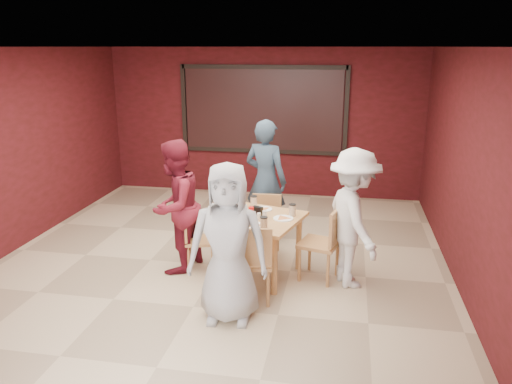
% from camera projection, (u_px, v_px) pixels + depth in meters
% --- Properties ---
extents(floor, '(7.00, 7.00, 0.00)m').
position_uv_depth(floor, '(219.00, 265.00, 6.64)').
color(floor, tan).
rests_on(floor, ground).
extents(window_blinds, '(3.00, 0.02, 1.50)m').
position_uv_depth(window_blinds, '(263.00, 110.00, 9.44)').
color(window_blinds, black).
extents(dining_table, '(1.20, 1.20, 0.93)m').
position_uv_depth(dining_table, '(258.00, 225.00, 6.19)').
color(dining_table, tan).
rests_on(dining_table, floor).
extents(chair_front, '(0.52, 0.52, 0.94)m').
position_uv_depth(chair_front, '(252.00, 259.00, 5.54)').
color(chair_front, '#BF7B4A').
rests_on(chair_front, floor).
extents(chair_back, '(0.43, 0.43, 0.83)m').
position_uv_depth(chair_back, '(266.00, 221.00, 6.92)').
color(chair_back, '#BF7B4A').
rests_on(chair_back, floor).
extents(chair_left, '(0.46, 0.46, 0.78)m').
position_uv_depth(chair_left, '(195.00, 237.00, 6.45)').
color(chair_left, '#BF7B4A').
rests_on(chair_left, floor).
extents(chair_right, '(0.56, 0.56, 0.94)m').
position_uv_depth(chair_right, '(326.00, 240.00, 6.10)').
color(chair_right, '#BF7B4A').
rests_on(chair_right, floor).
extents(diner_front, '(0.88, 0.61, 1.71)m').
position_uv_depth(diner_front, '(228.00, 244.00, 5.13)').
color(diner_front, '#A9A9A9').
rests_on(diner_front, floor).
extents(diner_back, '(0.77, 0.63, 1.81)m').
position_uv_depth(diner_back, '(266.00, 180.00, 7.35)').
color(diner_back, '#2F4253').
rests_on(diner_back, floor).
extents(diner_left, '(0.81, 0.95, 1.71)m').
position_uv_depth(diner_left, '(175.00, 207.00, 6.32)').
color(diner_left, maroon).
rests_on(diner_left, floor).
extents(diner_right, '(0.98, 1.24, 1.69)m').
position_uv_depth(diner_right, '(354.00, 219.00, 5.91)').
color(diner_right, white).
rests_on(diner_right, floor).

